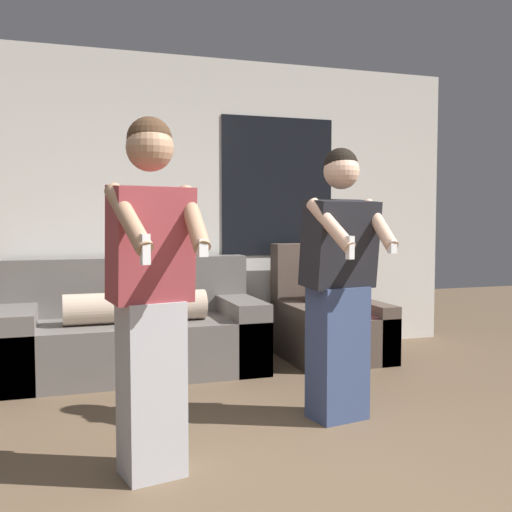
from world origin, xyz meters
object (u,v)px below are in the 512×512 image
Objects in this scene: person_left at (151,292)px; person_right at (340,284)px; armchair at (329,322)px; couch at (134,333)px.

person_left reaches higher than person_right.
armchair is 1.75m from person_right.
person_left reaches higher than couch.
armchair is 2.81m from person_left.
person_left reaches higher than armchair.
couch is 1.21× the size of person_right.
couch is 1.18× the size of person_left.
person_right is (-0.66, -1.54, 0.53)m from armchair.
person_right is (1.07, -1.56, 0.53)m from couch.
person_right reaches higher than couch.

